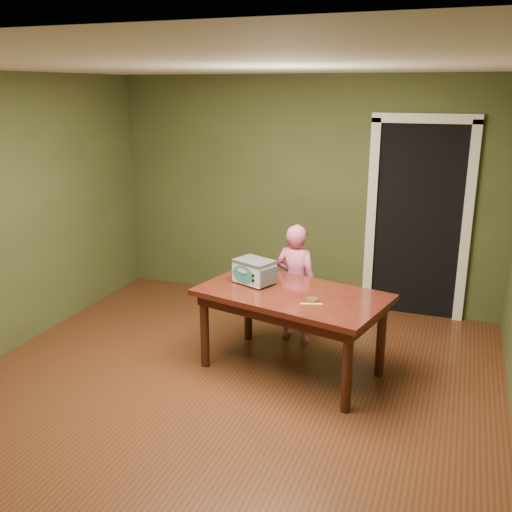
# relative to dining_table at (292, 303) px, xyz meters

# --- Properties ---
(floor) EXTENTS (5.00, 5.00, 0.00)m
(floor) POSITION_rel_dining_table_xyz_m (-0.42, -0.71, -0.65)
(floor) COLOR #5C301A
(floor) RESTS_ON ground
(room_shell) EXTENTS (4.52, 5.02, 2.61)m
(room_shell) POSITION_rel_dining_table_xyz_m (-0.42, -0.71, 1.06)
(room_shell) COLOR #47512B
(room_shell) RESTS_ON ground
(doorway) EXTENTS (1.10, 0.66, 2.25)m
(doorway) POSITION_rel_dining_table_xyz_m (0.88, 2.08, 0.41)
(doorway) COLOR black
(doorway) RESTS_ON ground
(dining_table) EXTENTS (1.76, 1.24, 0.75)m
(dining_table) POSITION_rel_dining_table_xyz_m (0.00, 0.00, 0.00)
(dining_table) COLOR #3E130E
(dining_table) RESTS_ON floor
(toy_oven) EXTENTS (0.41, 0.35, 0.22)m
(toy_oven) POSITION_rel_dining_table_xyz_m (-0.39, 0.10, 0.22)
(toy_oven) COLOR #4C4F54
(toy_oven) RESTS_ON dining_table
(baking_pan) EXTENTS (0.10, 0.10, 0.02)m
(baking_pan) POSITION_rel_dining_table_xyz_m (0.22, -0.14, 0.11)
(baking_pan) COLOR silver
(baking_pan) RESTS_ON dining_table
(spatula) EXTENTS (0.18, 0.08, 0.01)m
(spatula) POSITION_rel_dining_table_xyz_m (0.23, -0.23, 0.10)
(spatula) COLOR #D5C75C
(spatula) RESTS_ON dining_table
(child) EXTENTS (0.48, 0.36, 1.20)m
(child) POSITION_rel_dining_table_xyz_m (-0.16, 0.66, -0.05)
(child) COLOR #D85887
(child) RESTS_ON floor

